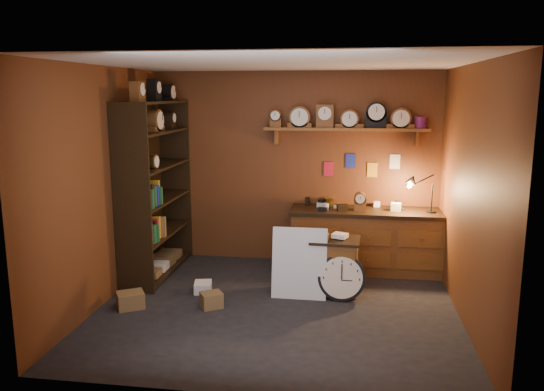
{
  "coord_description": "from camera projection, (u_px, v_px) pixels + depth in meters",
  "views": [
    {
      "loc": [
        0.76,
        -5.61,
        2.39
      ],
      "look_at": [
        -0.11,
        0.35,
        1.23
      ],
      "focal_mm": 35.0,
      "sensor_mm": 36.0,
      "label": 1
    }
  ],
  "objects": [
    {
      "name": "floor",
      "position": [
        277.0,
        308.0,
        6.01
      ],
      "size": [
        4.0,
        4.0,
        0.0
      ],
      "primitive_type": "plane",
      "color": "black",
      "rests_on": "ground"
    },
    {
      "name": "floor_box_c",
      "position": [
        212.0,
        300.0,
        6.01
      ],
      "size": [
        0.3,
        0.29,
        0.17
      ],
      "primitive_type": "cube",
      "rotation": [
        0.0,
        0.0,
        0.56
      ],
      "color": "brown",
      "rests_on": "ground"
    },
    {
      "name": "shelving_unit",
      "position": [
        153.0,
        181.0,
        6.98
      ],
      "size": [
        0.47,
        1.6,
        2.58
      ],
      "color": "black",
      "rests_on": "ground"
    },
    {
      "name": "floor_box_b",
      "position": [
        203.0,
        287.0,
        6.49
      ],
      "size": [
        0.25,
        0.28,
        0.12
      ],
      "primitive_type": "cube",
      "rotation": [
        0.0,
        0.0,
        0.2
      ],
      "color": "white",
      "rests_on": "ground"
    },
    {
      "name": "workbench",
      "position": [
        367.0,
        237.0,
        7.2
      ],
      "size": [
        2.09,
        0.66,
        1.36
      ],
      "color": "brown",
      "rests_on": "ground"
    },
    {
      "name": "white_panel",
      "position": [
        299.0,
        297.0,
        6.34
      ],
      "size": [
        0.65,
        0.18,
        0.85
      ],
      "primitive_type": "cube",
      "rotation": [
        -0.17,
        0.0,
        -0.01
      ],
      "color": "silver",
      "rests_on": "ground"
    },
    {
      "name": "mini_fridge",
      "position": [
        312.0,
        252.0,
        7.27
      ],
      "size": [
        0.62,
        0.64,
        0.51
      ],
      "rotation": [
        0.0,
        0.0,
        -0.35
      ],
      "color": "silver",
      "rests_on": "ground"
    },
    {
      "name": "room_shell",
      "position": [
        283.0,
        156.0,
        5.78
      ],
      "size": [
        4.02,
        3.62,
        2.71
      ],
      "color": "brown",
      "rests_on": "ground"
    },
    {
      "name": "big_round_clock",
      "position": [
        342.0,
        277.0,
        6.2
      ],
      "size": [
        0.56,
        0.18,
        0.56
      ],
      "color": "black",
      "rests_on": "ground"
    },
    {
      "name": "floor_box_a",
      "position": [
        131.0,
        300.0,
        6.0
      ],
      "size": [
        0.37,
        0.36,
        0.18
      ],
      "primitive_type": "cube",
      "rotation": [
        0.0,
        0.0,
        0.54
      ],
      "color": "brown",
      "rests_on": "ground"
    },
    {
      "name": "low_cabinet",
      "position": [
        335.0,
        263.0,
        6.45
      ],
      "size": [
        0.61,
        0.52,
        0.76
      ],
      "rotation": [
        0.0,
        0.0,
        -0.04
      ],
      "color": "brown",
      "rests_on": "ground"
    }
  ]
}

